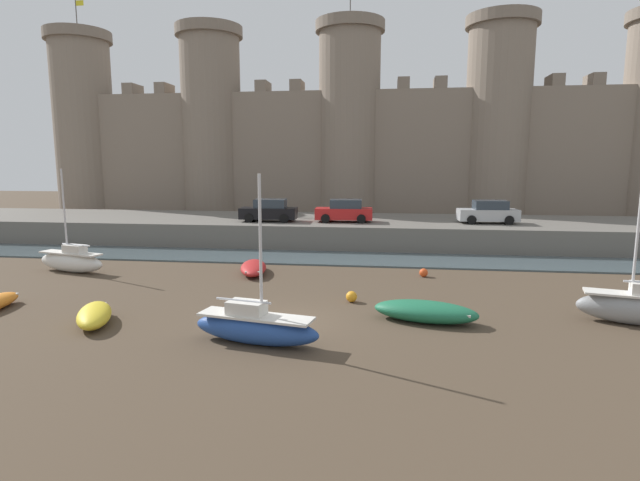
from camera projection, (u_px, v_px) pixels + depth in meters
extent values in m
plane|color=#4C3D2D|center=(283.00, 323.00, 18.76)|extent=(160.00, 160.00, 0.00)
cube|color=#47565B|center=(325.00, 258.00, 31.24)|extent=(80.00, 4.50, 0.10)
cube|color=#666059|center=(337.00, 230.00, 38.22)|extent=(67.38, 10.00, 1.71)
cube|color=gray|center=(349.00, 159.00, 48.84)|extent=(55.38, 2.80, 12.71)
cylinder|color=gray|center=(85.00, 133.00, 52.06)|extent=(5.85, 5.85, 18.13)
cylinder|color=#796B5D|center=(78.00, 37.00, 50.59)|extent=(6.55, 6.55, 1.00)
cylinder|color=#4C4742|center=(76.00, 16.00, 50.28)|extent=(0.10, 0.10, 3.00)
cube|color=yellow|center=(80.00, 3.00, 50.04)|extent=(0.80, 0.04, 0.50)
cylinder|color=gray|center=(212.00, 132.00, 50.24)|extent=(5.85, 5.85, 18.13)
cylinder|color=#796B5D|center=(209.00, 32.00, 48.77)|extent=(6.55, 6.55, 1.00)
cylinder|color=gray|center=(349.00, 130.00, 48.42)|extent=(5.85, 5.85, 18.13)
cylinder|color=#796B5D|center=(350.00, 27.00, 46.95)|extent=(6.55, 6.55, 1.00)
cylinder|color=#4C4742|center=(350.00, 4.00, 46.64)|extent=(0.10, 0.10, 3.00)
cylinder|color=gray|center=(497.00, 129.00, 46.60)|extent=(5.85, 5.85, 18.13)
cylinder|color=#796B5D|center=(503.00, 21.00, 45.13)|extent=(6.55, 6.55, 1.00)
cube|color=gray|center=(133.00, 90.00, 50.68)|extent=(1.10, 2.52, 1.10)
cube|color=gray|center=(165.00, 90.00, 50.23)|extent=(1.10, 2.52, 1.10)
cube|color=gray|center=(263.00, 87.00, 48.89)|extent=(1.10, 2.52, 1.10)
cube|color=gray|center=(297.00, 87.00, 48.45)|extent=(1.10, 2.52, 1.10)
cube|color=gray|center=(403.00, 85.00, 47.11)|extent=(1.10, 2.52, 1.10)
cube|color=gray|center=(440.00, 84.00, 46.66)|extent=(1.10, 2.52, 1.10)
cube|color=gray|center=(555.00, 82.00, 45.32)|extent=(1.10, 2.52, 1.10)
cube|color=gray|center=(594.00, 81.00, 44.87)|extent=(1.10, 2.52, 1.10)
ellipsoid|color=#234793|center=(256.00, 329.00, 16.52)|extent=(4.57, 1.96, 0.98)
cube|color=silver|center=(256.00, 316.00, 16.45)|extent=(4.01, 1.69, 0.08)
cube|color=silver|center=(246.00, 308.00, 16.52)|extent=(1.36, 0.96, 0.44)
cylinder|color=silver|center=(260.00, 246.00, 16.02)|extent=(0.10, 0.10, 4.64)
cylinder|color=silver|center=(243.00, 301.00, 16.52)|extent=(1.97, 0.46, 0.08)
ellipsoid|color=gray|center=(636.00, 309.00, 18.46)|extent=(4.19, 2.03, 1.16)
cube|color=silver|center=(638.00, 295.00, 18.38)|extent=(3.68, 1.76, 0.08)
cylinder|color=silver|center=(639.00, 217.00, 18.01)|extent=(0.10, 0.10, 5.71)
ellipsoid|color=yellow|center=(94.00, 315.00, 18.51)|extent=(2.37, 3.21, 0.71)
ellipsoid|color=#F2F246|center=(94.00, 314.00, 18.50)|extent=(1.90, 2.61, 0.39)
cube|color=beige|center=(93.00, 314.00, 18.28)|extent=(0.99, 0.62, 0.06)
cube|color=beige|center=(97.00, 305.00, 19.59)|extent=(0.70, 0.53, 0.08)
ellipsoid|color=#1E6B47|center=(425.00, 311.00, 18.82)|extent=(4.13, 2.28, 0.80)
ellipsoid|color=#339266|center=(425.00, 310.00, 18.81)|extent=(3.37, 1.81, 0.44)
cube|color=beige|center=(418.00, 308.00, 18.90)|extent=(0.46, 1.29, 0.06)
cube|color=beige|center=(467.00, 313.00, 18.30)|extent=(0.44, 0.87, 0.08)
ellipsoid|color=silver|center=(71.00, 262.00, 27.39)|extent=(4.49, 2.03, 1.09)
cube|color=silver|center=(71.00, 253.00, 27.31)|extent=(3.94, 1.76, 0.08)
cube|color=silver|center=(75.00, 249.00, 27.15)|extent=(1.35, 0.92, 0.44)
cylinder|color=silver|center=(64.00, 211.00, 27.04)|extent=(0.10, 0.10, 4.54)
cylinder|color=silver|center=(76.00, 245.00, 27.08)|extent=(1.93, 0.56, 0.08)
ellipsoid|color=red|center=(253.00, 268.00, 27.00)|extent=(2.15, 3.80, 0.66)
ellipsoid|color=#F23939|center=(253.00, 267.00, 26.99)|extent=(1.71, 3.10, 0.36)
cube|color=beige|center=(254.00, 265.00, 27.25)|extent=(1.18, 0.46, 0.06)
cube|color=beige|center=(252.00, 272.00, 25.62)|extent=(0.80, 0.44, 0.08)
cube|color=beige|center=(10.00, 294.00, 21.33)|extent=(0.60, 0.30, 0.08)
sphere|color=orange|center=(352.00, 297.00, 21.49)|extent=(0.48, 0.48, 0.48)
sphere|color=#E04C1E|center=(424.00, 273.00, 26.27)|extent=(0.45, 0.45, 0.45)
cube|color=#B2B5B7|center=(488.00, 215.00, 35.27)|extent=(4.18, 1.89, 0.80)
cube|color=#2D3842|center=(490.00, 205.00, 35.15)|extent=(2.32, 1.60, 0.64)
cylinder|color=black|center=(472.00, 220.00, 34.58)|extent=(0.65, 0.21, 0.64)
cylinder|color=black|center=(467.00, 217.00, 36.25)|extent=(0.65, 0.21, 0.64)
cylinder|color=black|center=(509.00, 220.00, 34.37)|extent=(0.65, 0.21, 0.64)
cylinder|color=black|center=(503.00, 218.00, 36.04)|extent=(0.65, 0.21, 0.64)
cube|color=red|center=(344.00, 214.00, 36.12)|extent=(4.18, 1.89, 0.80)
cube|color=#2D3842|center=(346.00, 204.00, 35.99)|extent=(2.32, 1.60, 0.64)
cylinder|color=black|center=(325.00, 219.00, 35.43)|extent=(0.65, 0.21, 0.64)
cylinder|color=black|center=(327.00, 216.00, 37.10)|extent=(0.65, 0.21, 0.64)
cylinder|color=black|center=(361.00, 219.00, 35.21)|extent=(0.65, 0.21, 0.64)
cylinder|color=black|center=(361.00, 216.00, 36.89)|extent=(0.65, 0.21, 0.64)
cube|color=black|center=(269.00, 213.00, 36.43)|extent=(4.18, 1.89, 0.80)
cube|color=#2D3842|center=(270.00, 204.00, 36.31)|extent=(2.32, 1.60, 0.64)
cylinder|color=black|center=(249.00, 218.00, 35.74)|extent=(0.65, 0.21, 0.64)
cylinder|color=black|center=(254.00, 216.00, 37.42)|extent=(0.65, 0.21, 0.64)
cylinder|color=black|center=(284.00, 218.00, 35.53)|extent=(0.65, 0.21, 0.64)
cylinder|color=black|center=(288.00, 216.00, 37.20)|extent=(0.65, 0.21, 0.64)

